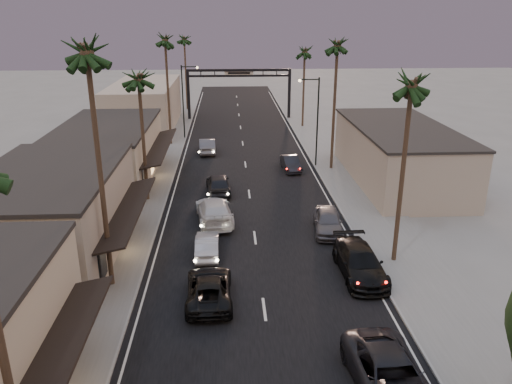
{
  "coord_description": "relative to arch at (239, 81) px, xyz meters",
  "views": [
    {
      "loc": [
        -1.75,
        -3.78,
        14.83
      ],
      "look_at": [
        0.22,
        30.54,
        2.5
      ],
      "focal_mm": 35.0,
      "sensor_mm": 36.0,
      "label": 1
    }
  ],
  "objects": [
    {
      "name": "ground",
      "position": [
        0.0,
        -30.0,
        -5.53
      ],
      "size": [
        200.0,
        200.0,
        0.0
      ],
      "primitive_type": "plane",
      "color": "slate",
      "rests_on": "ground"
    },
    {
      "name": "road",
      "position": [
        0.0,
        -25.0,
        -5.53
      ],
      "size": [
        14.0,
        120.0,
        0.02
      ],
      "primitive_type": "cube",
      "color": "black",
      "rests_on": "ground"
    },
    {
      "name": "sidewalk_left",
      "position": [
        -9.5,
        -18.0,
        -5.47
      ],
      "size": [
        5.0,
        92.0,
        0.12
      ],
      "primitive_type": "cube",
      "color": "slate",
      "rests_on": "ground"
    },
    {
      "name": "sidewalk_right",
      "position": [
        9.5,
        -18.0,
        -5.47
      ],
      "size": [
        5.0,
        92.0,
        0.12
      ],
      "primitive_type": "cube",
      "color": "slate",
      "rests_on": "ground"
    },
    {
      "name": "storefront_mid",
      "position": [
        -13.0,
        -44.0,
        -2.78
      ],
      "size": [
        8.0,
        14.0,
        5.5
      ],
      "primitive_type": "cube",
      "color": "tan",
      "rests_on": "ground"
    },
    {
      "name": "storefront_far",
      "position": [
        -13.0,
        -28.0,
        -3.03
      ],
      "size": [
        8.0,
        16.0,
        5.0
      ],
      "primitive_type": "cube",
      "color": "#C7B398",
      "rests_on": "ground"
    },
    {
      "name": "storefront_dist",
      "position": [
        -13.0,
        -5.0,
        -2.53
      ],
      "size": [
        8.0,
        20.0,
        6.0
      ],
      "primitive_type": "cube",
      "color": "tan",
      "rests_on": "ground"
    },
    {
      "name": "building_right",
      "position": [
        14.0,
        -30.0,
        -3.03
      ],
      "size": [
        8.0,
        18.0,
        5.0
      ],
      "primitive_type": "cube",
      "color": "tan",
      "rests_on": "ground"
    },
    {
      "name": "arch",
      "position": [
        0.0,
        0.0,
        0.0
      ],
      "size": [
        15.2,
        0.4,
        7.27
      ],
      "color": "black",
      "rests_on": "ground"
    },
    {
      "name": "streetlight_right",
      "position": [
        6.92,
        -25.0,
        -0.2
      ],
      "size": [
        2.13,
        0.3,
        9.0
      ],
      "color": "black",
      "rests_on": "ground"
    },
    {
      "name": "streetlight_left",
      "position": [
        -6.92,
        -12.0,
        -0.2
      ],
      "size": [
        2.13,
        0.3,
        9.0
      ],
      "color": "black",
      "rests_on": "ground"
    },
    {
      "name": "palm_lb",
      "position": [
        -8.6,
        -48.0,
        7.85
      ],
      "size": [
        3.2,
        3.2,
        15.2
      ],
      "color": "#38281C",
      "rests_on": "ground"
    },
    {
      "name": "palm_lc",
      "position": [
        -8.6,
        -34.0,
        4.94
      ],
      "size": [
        3.2,
        3.2,
        12.2
      ],
      "color": "#38281C",
      "rests_on": "ground"
    },
    {
      "name": "palm_ld",
      "position": [
        -8.6,
        -15.0,
        6.88
      ],
      "size": [
        3.2,
        3.2,
        14.2
      ],
      "color": "#38281C",
      "rests_on": "ground"
    },
    {
      "name": "palm_ra",
      "position": [
        8.6,
        -46.0,
        5.91
      ],
      "size": [
        3.2,
        3.2,
        13.2
      ],
      "color": "#38281C",
      "rests_on": "ground"
    },
    {
      "name": "palm_rb",
      "position": [
        8.6,
        -26.0,
        6.88
      ],
      "size": [
        3.2,
        3.2,
        14.2
      ],
      "color": "#38281C",
      "rests_on": "ground"
    },
    {
      "name": "palm_rc",
      "position": [
        8.6,
        -6.0,
        4.94
      ],
      "size": [
        3.2,
        3.2,
        12.2
      ],
      "color": "#38281C",
      "rests_on": "ground"
    },
    {
      "name": "palm_far",
      "position": [
        -8.3,
        8.0,
        5.91
      ],
      "size": [
        3.2,
        3.2,
        13.2
      ],
      "color": "#38281C",
      "rests_on": "ground"
    },
    {
      "name": "oncoming_pickup",
      "position": [
        -2.93,
        -49.91,
        -4.8
      ],
      "size": [
        2.55,
        5.35,
        1.47
      ],
      "primitive_type": "imported",
      "rotation": [
        0.0,
        0.0,
        3.16
      ],
      "color": "black",
      "rests_on": "ground"
    },
    {
      "name": "oncoming_silver",
      "position": [
        -3.23,
        -44.41,
        -4.84
      ],
      "size": [
        1.52,
        4.22,
        1.38
      ],
      "primitive_type": "imported",
      "rotation": [
        0.0,
        0.0,
        3.15
      ],
      "color": "#9C9BA0",
      "rests_on": "ground"
    },
    {
      "name": "oncoming_white",
      "position": [
        -2.89,
        -38.91,
        -4.65
      ],
      "size": [
        3.24,
        6.36,
        1.77
      ],
      "primitive_type": "imported",
      "rotation": [
        0.0,
        0.0,
        3.27
      ],
      "color": "silver",
      "rests_on": "ground"
    },
    {
      "name": "oncoming_dgrey",
      "position": [
        -2.68,
        -32.46,
        -4.69
      ],
      "size": [
        2.41,
        5.1,
        1.68
      ],
      "primitive_type": "imported",
      "rotation": [
        0.0,
        0.0,
        3.23
      ],
      "color": "black",
      "rests_on": "ground"
    },
    {
      "name": "oncoming_grey_far",
      "position": [
        -4.13,
        -19.04,
        -4.72
      ],
      "size": [
        2.05,
        5.05,
        1.63
      ],
      "primitive_type": "imported",
      "rotation": [
        0.0,
        0.0,
        3.21
      ],
      "color": "#515156",
      "rests_on": "ground"
    },
    {
      "name": "curbside_near",
      "position": [
        4.69,
        -57.58,
        -4.68
      ],
      "size": [
        3.16,
        6.28,
        1.71
      ],
      "primitive_type": "imported",
      "rotation": [
        0.0,
        0.0,
        0.05
      ],
      "color": "black",
      "rests_on": "ground"
    },
    {
      "name": "curbside_black",
      "position": [
        5.95,
        -47.67,
        -4.68
      ],
      "size": [
        2.52,
        5.95,
        1.71
      ],
      "primitive_type": "imported",
      "rotation": [
        0.0,
        0.0,
        0.02
      ],
      "color": "black",
      "rests_on": "ground"
    },
    {
      "name": "curbside_grey",
      "position": [
        5.28,
        -41.26,
        -4.72
      ],
      "size": [
        2.45,
        4.99,
        1.64
      ],
      "primitive_type": "imported",
      "rotation": [
        0.0,
        0.0,
        -0.11
      ],
      "color": "#4E4E53",
      "rests_on": "ground"
    },
    {
      "name": "curbside_far",
      "position": [
        4.46,
        -26.2,
        -4.83
      ],
      "size": [
        1.81,
        4.36,
        1.4
      ],
      "primitive_type": "imported",
      "rotation": [
        0.0,
        0.0,
        0.08
      ],
      "color": "black",
      "rests_on": "ground"
    }
  ]
}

